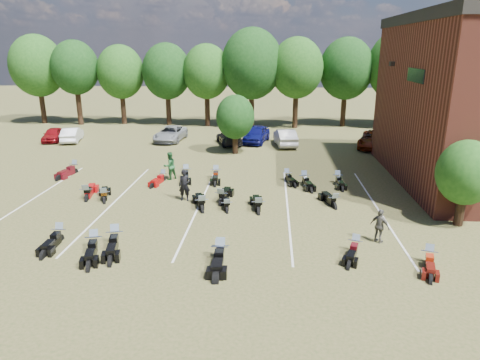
# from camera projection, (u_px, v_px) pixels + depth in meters

# --- Properties ---
(ground) EXTENTS (160.00, 160.00, 0.00)m
(ground) POSITION_uv_depth(u_px,v_px,m) (249.00, 227.00, 21.37)
(ground) COLOR brown
(ground) RESTS_ON ground
(car_0) EXTENTS (2.19, 3.95, 1.27)m
(car_0) POSITION_uv_depth(u_px,v_px,m) (53.00, 135.00, 40.89)
(car_0) COLOR maroon
(car_0) RESTS_ON ground
(car_1) EXTENTS (2.36, 4.33, 1.35)m
(car_1) POSITION_uv_depth(u_px,v_px,m) (72.00, 135.00, 40.68)
(car_1) COLOR silver
(car_1) RESTS_ON ground
(car_2) EXTENTS (2.67, 5.16, 1.39)m
(car_2) POSITION_uv_depth(u_px,v_px,m) (170.00, 134.00, 40.99)
(car_2) COLOR gray
(car_2) RESTS_ON ground
(car_3) EXTENTS (3.07, 4.85, 1.31)m
(car_3) POSITION_uv_depth(u_px,v_px,m) (229.00, 137.00, 39.51)
(car_3) COLOR black
(car_3) RESTS_ON ground
(car_4) EXTENTS (2.80, 4.95, 1.59)m
(car_4) POSITION_uv_depth(u_px,v_px,m) (256.00, 134.00, 40.21)
(car_4) COLOR #0B0D51
(car_4) RESTS_ON ground
(car_5) EXTENTS (2.22, 4.80, 1.52)m
(car_5) POSITION_uv_depth(u_px,v_px,m) (285.00, 137.00, 39.01)
(car_5) COLOR #B3B2AD
(car_5) RESTS_ON ground
(car_6) EXTENTS (4.06, 5.90, 1.50)m
(car_6) POSITION_uv_depth(u_px,v_px,m) (374.00, 140.00, 38.08)
(car_6) COLOR #611A05
(car_6) RESTS_ON ground
(car_7) EXTENTS (2.70, 5.18, 1.43)m
(car_7) POSITION_uv_depth(u_px,v_px,m) (413.00, 137.00, 39.20)
(car_7) COLOR #333337
(car_7) RESTS_ON ground
(person_black) EXTENTS (0.71, 0.49, 1.85)m
(person_black) POSITION_uv_depth(u_px,v_px,m) (185.00, 185.00, 24.80)
(person_black) COLOR black
(person_black) RESTS_ON ground
(person_green) EXTENTS (1.16, 1.16, 1.90)m
(person_green) POSITION_uv_depth(u_px,v_px,m) (170.00, 166.00, 28.86)
(person_green) COLOR #225C2C
(person_green) RESTS_ON ground
(person_grey) EXTENTS (0.95, 0.93, 1.60)m
(person_grey) POSITION_uv_depth(u_px,v_px,m) (380.00, 226.00, 19.43)
(person_grey) COLOR #555249
(person_grey) RESTS_ON ground
(motorcycle_0) EXTENTS (0.79, 2.25, 1.24)m
(motorcycle_0) POSITION_uv_depth(u_px,v_px,m) (60.00, 241.00, 19.75)
(motorcycle_0) COLOR black
(motorcycle_0) RESTS_ON ground
(motorcycle_1) EXTENTS (1.31, 2.56, 1.36)m
(motorcycle_1) POSITION_uv_depth(u_px,v_px,m) (116.00, 245.00, 19.36)
(motorcycle_1) COLOR black
(motorcycle_1) RESTS_ON ground
(motorcycle_2) EXTENTS (1.32, 2.48, 1.32)m
(motorcycle_2) POSITION_uv_depth(u_px,v_px,m) (95.00, 250.00, 18.87)
(motorcycle_2) COLOR black
(motorcycle_2) RESTS_ON ground
(motorcycle_3) EXTENTS (0.86, 2.40, 1.32)m
(motorcycle_3) POSITION_uv_depth(u_px,v_px,m) (221.00, 259.00, 18.08)
(motorcycle_3) COLOR black
(motorcycle_3) RESTS_ON ground
(motorcycle_4) EXTENTS (0.74, 2.29, 1.28)m
(motorcycle_4) POSITION_uv_depth(u_px,v_px,m) (219.00, 260.00, 18.00)
(motorcycle_4) COLOR black
(motorcycle_4) RESTS_ON ground
(motorcycle_5) EXTENTS (1.29, 2.16, 1.15)m
(motorcycle_5) POSITION_uv_depth(u_px,v_px,m) (355.00, 252.00, 18.68)
(motorcycle_5) COLOR black
(motorcycle_5) RESTS_ON ground
(motorcycle_6) EXTENTS (1.21, 2.21, 1.17)m
(motorcycle_6) POSITION_uv_depth(u_px,v_px,m) (428.00, 264.00, 17.70)
(motorcycle_6) COLOR #4F0F0B
(motorcycle_6) RESTS_ON ground
(motorcycle_7) EXTENTS (1.23, 2.57, 1.37)m
(motorcycle_7) POSITION_uv_depth(u_px,v_px,m) (87.00, 200.00, 25.10)
(motorcycle_7) COLOR #A00B0E
(motorcycle_7) RESTS_ON ground
(motorcycle_8) EXTENTS (1.43, 2.40, 1.27)m
(motorcycle_8) POSITION_uv_depth(u_px,v_px,m) (105.00, 202.00, 24.76)
(motorcycle_8) COLOR black
(motorcycle_8) RESTS_ON ground
(motorcycle_9) EXTENTS (1.44, 2.55, 1.35)m
(motorcycle_9) POSITION_uv_depth(u_px,v_px,m) (202.00, 211.00, 23.39)
(motorcycle_9) COLOR black
(motorcycle_9) RESTS_ON ground
(motorcycle_10) EXTENTS (1.04, 2.08, 1.11)m
(motorcycle_10) POSITION_uv_depth(u_px,v_px,m) (227.00, 212.00, 23.29)
(motorcycle_10) COLOR black
(motorcycle_10) RESTS_ON ground
(motorcycle_11) EXTENTS (1.11, 2.55, 1.37)m
(motorcycle_11) POSITION_uv_depth(u_px,v_px,m) (221.00, 204.00, 24.45)
(motorcycle_11) COLOR black
(motorcycle_11) RESTS_ON ground
(motorcycle_12) EXTENTS (1.05, 2.44, 1.32)m
(motorcycle_12) POSITION_uv_depth(u_px,v_px,m) (258.00, 213.00, 23.13)
(motorcycle_12) COLOR black
(motorcycle_12) RESTS_ON ground
(motorcycle_13) EXTENTS (1.29, 2.37, 1.26)m
(motorcycle_13) POSITION_uv_depth(u_px,v_px,m) (334.00, 208.00, 23.89)
(motorcycle_13) COLOR black
(motorcycle_13) RESTS_ON ground
(motorcycle_14) EXTENTS (1.20, 2.49, 1.33)m
(motorcycle_14) POSITION_uv_depth(u_px,v_px,m) (75.00, 173.00, 30.52)
(motorcycle_14) COLOR #4D0B12
(motorcycle_14) RESTS_ON ground
(motorcycle_15) EXTENTS (1.11, 2.11, 1.12)m
(motorcycle_15) POSITION_uv_depth(u_px,v_px,m) (163.00, 181.00, 28.66)
(motorcycle_15) COLOR #930A0A
(motorcycle_15) RESTS_ON ground
(motorcycle_16) EXTENTS (1.16, 2.45, 1.31)m
(motorcycle_16) POSITION_uv_depth(u_px,v_px,m) (186.00, 178.00, 29.42)
(motorcycle_16) COLOR black
(motorcycle_16) RESTS_ON ground
(motorcycle_17) EXTENTS (0.94, 2.35, 1.28)m
(motorcycle_17) POSITION_uv_depth(u_px,v_px,m) (216.00, 179.00, 29.27)
(motorcycle_17) COLOR black
(motorcycle_17) RESTS_ON ground
(motorcycle_18) EXTENTS (1.13, 2.35, 1.26)m
(motorcycle_18) POSITION_uv_depth(u_px,v_px,m) (304.00, 184.00, 28.04)
(motorcycle_18) COLOR black
(motorcycle_18) RESTS_ON ground
(motorcycle_19) EXTENTS (1.22, 2.14, 1.14)m
(motorcycle_19) POSITION_uv_depth(u_px,v_px,m) (287.00, 181.00, 28.82)
(motorcycle_19) COLOR black
(motorcycle_19) RESTS_ON ground
(motorcycle_20) EXTENTS (0.80, 2.18, 1.19)m
(motorcycle_20) POSITION_uv_depth(u_px,v_px,m) (337.00, 183.00, 28.22)
(motorcycle_20) COLOR black
(motorcycle_20) RESTS_ON ground
(tree_line) EXTENTS (56.00, 6.00, 9.79)m
(tree_line) POSITION_uv_depth(u_px,v_px,m) (254.00, 69.00, 47.21)
(tree_line) COLOR black
(tree_line) RESTS_ON ground
(young_tree_near_building) EXTENTS (2.80, 2.80, 4.16)m
(young_tree_near_building) POSITION_uv_depth(u_px,v_px,m) (466.00, 173.00, 20.78)
(young_tree_near_building) COLOR black
(young_tree_near_building) RESTS_ON ground
(young_tree_midfield) EXTENTS (3.20, 3.20, 4.70)m
(young_tree_midfield) POSITION_uv_depth(u_px,v_px,m) (235.00, 117.00, 35.37)
(young_tree_midfield) COLOR black
(young_tree_midfield) RESTS_ON ground
(parking_lines) EXTENTS (20.10, 14.00, 0.01)m
(parking_lines) POSITION_uv_depth(u_px,v_px,m) (200.00, 204.00, 24.44)
(parking_lines) COLOR silver
(parking_lines) RESTS_ON ground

